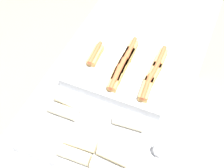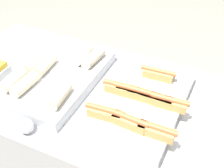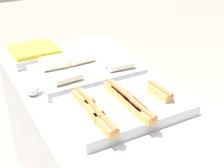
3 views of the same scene
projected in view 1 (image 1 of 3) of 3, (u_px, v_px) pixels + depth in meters
ground_plane at (118, 152)px, 2.28m from camera, size 12.00×12.00×0.00m
counter at (119, 121)px, 1.94m from camera, size 1.83×0.73×0.86m
tray_hotdogs at (123, 72)px, 1.57m from camera, size 0.38×0.52×0.10m
tray_wraps at (88, 137)px, 1.35m from camera, size 0.34×0.54×0.10m
serving_spoon_near at (159, 152)px, 1.31m from camera, size 0.21×0.06×0.06m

